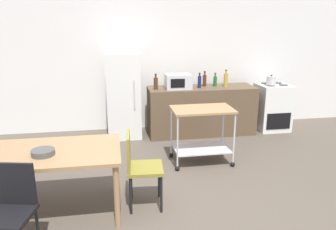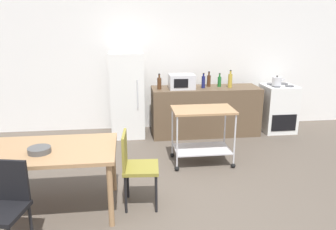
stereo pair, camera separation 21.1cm
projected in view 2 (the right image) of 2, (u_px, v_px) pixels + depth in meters
ground_plane at (179, 211)px, 3.76m from camera, size 12.00×12.00×0.00m
back_wall at (154, 55)px, 6.41m from camera, size 8.40×0.12×2.90m
kitchen_counter at (205, 111)px, 6.22m from camera, size 2.00×0.64×0.90m
dining_table at (47, 156)px, 3.61m from camera, size 1.50×0.90×0.75m
chair_olive at (135, 164)px, 3.76m from camera, size 0.43×0.43×0.89m
chair_black at (4, 204)px, 2.95m from camera, size 0.48×0.48×0.89m
stove_oven at (278, 108)px, 6.41m from camera, size 0.60×0.61×0.92m
refrigerator at (127, 95)px, 6.06m from camera, size 0.60×0.63×1.55m
kitchen_cart at (203, 127)px, 4.90m from camera, size 0.91×0.57×0.85m
bottle_sparkling_water at (159, 83)px, 5.92m from camera, size 0.08×0.08×0.28m
microwave at (182, 82)px, 5.96m from camera, size 0.46×0.35×0.26m
bottle_wine at (203, 82)px, 6.02m from camera, size 0.07×0.07×0.28m
bottle_soy_sauce at (209, 80)px, 6.17m from camera, size 0.07×0.07×0.28m
bottle_soda at (219, 81)px, 6.15m from camera, size 0.07×0.07×0.25m
bottle_sesame_oil at (230, 80)px, 6.07m from camera, size 0.08×0.08×0.32m
fruit_bowl at (39, 150)px, 3.47m from camera, size 0.24×0.24×0.06m
kettle at (277, 81)px, 6.15m from camera, size 0.24×0.17×0.19m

